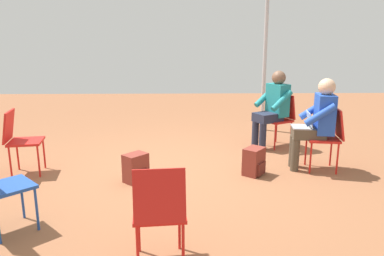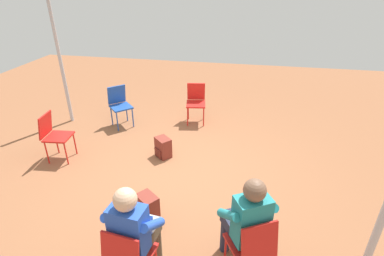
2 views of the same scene
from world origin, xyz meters
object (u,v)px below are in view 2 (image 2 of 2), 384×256
(chair_northeast, at_px, (119,103))
(person_with_laptop, at_px, (135,228))
(person_in_teal, at_px, (246,219))
(chair_east, at_px, (196,100))
(backpack_by_empty_chair, at_px, (163,148))
(backpack_near_laptop_user, at_px, (148,208))
(chair_north, at_px, (54,133))
(chair_west, at_px, (128,256))
(chair_southwest, at_px, (252,245))

(chair_northeast, bearing_deg, person_with_laptop, 71.76)
(person_in_teal, bearing_deg, chair_east, 78.98)
(chair_northeast, bearing_deg, chair_east, 153.06)
(backpack_by_empty_chair, bearing_deg, person_in_teal, -144.09)
(chair_east, distance_m, person_with_laptop, 3.89)
(chair_northeast, xyz_separation_m, person_in_teal, (-3.08, -2.70, 0.20))
(person_in_teal, height_order, backpack_near_laptop_user, person_in_teal)
(chair_east, bearing_deg, person_in_teal, 99.16)
(chair_northeast, height_order, chair_north, same)
(chair_north, height_order, chair_west, same)
(person_in_teal, bearing_deg, backpack_by_empty_chair, 96.87)
(chair_northeast, distance_m, person_in_teal, 4.10)
(chair_north, xyz_separation_m, backpack_by_empty_chair, (0.41, -1.79, -0.34))
(chair_northeast, height_order, chair_southwest, same)
(chair_east, height_order, chair_southwest, same)
(chair_west, xyz_separation_m, person_with_laptop, (0.17, -0.02, 0.20))
(chair_west, distance_m, backpack_near_laptop_user, 1.08)
(chair_west, bearing_deg, backpack_near_laptop_user, 106.54)
(chair_north, distance_m, person_in_teal, 3.64)
(backpack_by_empty_chair, bearing_deg, person_with_laptop, -170.36)
(chair_southwest, bearing_deg, person_with_laptop, 160.24)
(chair_northeast, bearing_deg, backpack_near_laptop_user, 75.66)
(chair_west, distance_m, chair_southwest, 1.22)
(chair_north, bearing_deg, person_in_teal, 58.24)
(chair_northeast, distance_m, chair_east, 1.62)
(chair_east, distance_m, chair_southwest, 3.90)
(chair_southwest, relative_size, person_with_laptop, 0.69)
(chair_west, distance_m, person_in_teal, 1.21)
(chair_northeast, xyz_separation_m, backpack_near_laptop_user, (-2.57, -1.45, -0.34))
(chair_north, bearing_deg, backpack_near_laptop_user, 55.92)
(chair_northeast, bearing_deg, chair_north, 25.41)
(chair_west, xyz_separation_m, backpack_by_empty_chair, (2.53, 0.38, -0.34))
(person_in_teal, bearing_deg, backpack_near_laptop_user, 128.60)
(chair_north, height_order, backpack_near_laptop_user, chair_north)
(person_in_teal, bearing_deg, person_with_laptop, 168.32)
(chair_southwest, distance_m, person_with_laptop, 1.18)
(chair_north, height_order, backpack_by_empty_chair, chair_north)
(person_in_teal, xyz_separation_m, backpack_by_empty_chair, (2.02, 1.47, -0.54))
(chair_northeast, height_order, person_in_teal, person_in_teal)
(chair_west, bearing_deg, chair_north, 143.33)
(person_in_teal, xyz_separation_m, backpack_near_laptop_user, (0.51, 1.25, -0.54))
(chair_north, relative_size, backpack_near_laptop_user, 2.36)
(person_with_laptop, height_order, backpack_near_laptop_user, person_with_laptop)
(chair_east, xyz_separation_m, chair_southwest, (-3.70, -1.24, 0.00))
(chair_northeast, height_order, backpack_near_laptop_user, chair_northeast)
(chair_east, height_order, backpack_by_empty_chair, chair_east)
(chair_east, bearing_deg, person_with_laptop, 82.45)
(chair_southwest, bearing_deg, person_in_teal, 90.00)
(backpack_near_laptop_user, bearing_deg, chair_southwest, -116.38)
(chair_southwest, distance_m, person_in_teal, 0.26)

